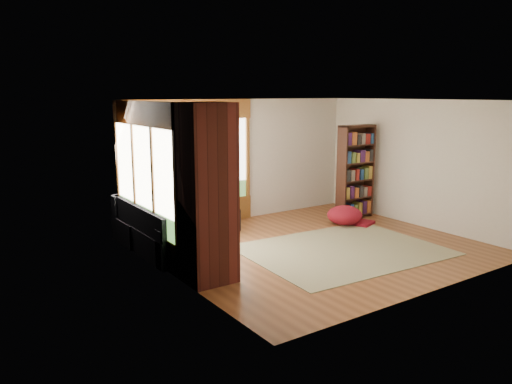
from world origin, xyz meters
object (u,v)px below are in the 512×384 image
bookshelf (356,172)px  pouf (345,215)px  sectional_sofa (176,226)px  area_rug (343,250)px  dog_tan (174,198)px  brick_chimney (206,194)px  dog_brindle (191,208)px

bookshelf → pouf: (-0.62, -0.34, -0.81)m
bookshelf → sectional_sofa: bearing=172.7°
area_rug → bookshelf: (1.89, 1.62, 1.02)m
area_rug → dog_tan: bearing=131.6°
brick_chimney → sectional_sofa: brick_chimney is taller
area_rug → dog_brindle: bearing=143.6°
bookshelf → pouf: bearing=-151.2°
bookshelf → pouf: 1.08m
pouf → dog_tan: bearing=161.9°
area_rug → dog_brindle: (-2.15, 1.58, 0.73)m
brick_chimney → pouf: 4.24m
dog_brindle → area_rug: bearing=-150.4°
pouf → dog_brindle: bearing=174.9°
pouf → dog_brindle: size_ratio=0.90×
sectional_sofa → dog_brindle: dog_brindle is taller
bookshelf → area_rug: bearing=-139.5°
dog_brindle → dog_tan: bearing=-26.2°
area_rug → dog_brindle: dog_brindle is taller
brick_chimney → bookshelf: bearing=18.6°
brick_chimney → sectional_sofa: 2.32m
bookshelf → dog_brindle: (-4.04, -0.03, -0.29)m
bookshelf → dog_brindle: size_ratio=2.51×
area_rug → dog_tan: dog_tan is taller
brick_chimney → dog_tan: (0.53, 2.29, -0.53)m
dog_brindle → sectional_sofa: bearing=-18.3°
area_rug → sectional_sofa: bearing=135.8°
sectional_sofa → area_rug: size_ratio=0.66×
pouf → dog_tan: dog_tan is taller
sectional_sofa → dog_brindle: 0.71m
brick_chimney → dog_brindle: brick_chimney is taller
pouf → dog_tan: size_ratio=0.77×
brick_chimney → area_rug: bearing=-2.0°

